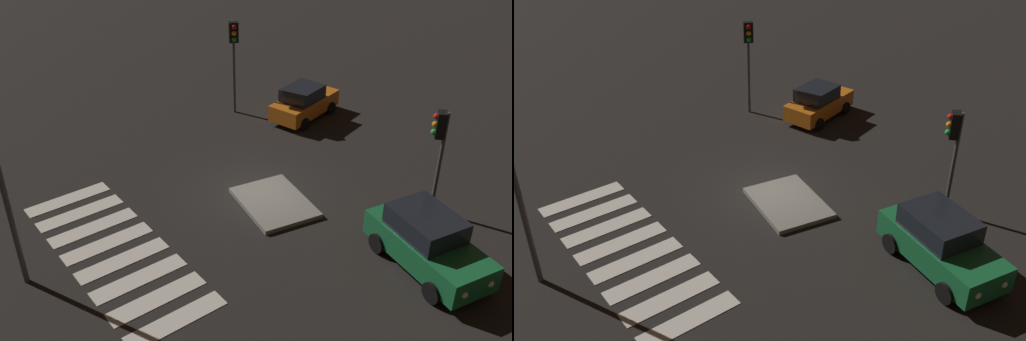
% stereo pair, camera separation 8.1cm
% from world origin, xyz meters
% --- Properties ---
extents(ground_plane, '(80.00, 80.00, 0.00)m').
position_xyz_m(ground_plane, '(0.00, 0.00, 0.00)').
color(ground_plane, black).
extents(traffic_island, '(3.56, 2.94, 0.18)m').
position_xyz_m(traffic_island, '(1.11, 0.02, 0.09)').
color(traffic_island, gray).
rests_on(traffic_island, ground).
extents(car_green, '(4.64, 2.68, 1.93)m').
position_xyz_m(car_green, '(6.85, 1.68, 0.95)').
color(car_green, '#196B38').
rests_on(car_green, ground).
extents(car_orange, '(2.44, 4.00, 1.64)m').
position_xyz_m(car_orange, '(-3.92, 5.96, 0.81)').
color(car_orange, orange).
rests_on(car_orange, ground).
extents(traffic_light_west, '(0.53, 0.54, 4.62)m').
position_xyz_m(traffic_light_west, '(-6.36, 3.59, 3.49)').
color(traffic_light_west, '#47474C').
rests_on(traffic_light_west, ground).
extents(traffic_light_north, '(0.53, 0.54, 4.06)m').
position_xyz_m(traffic_light_north, '(4.90, 4.31, 3.08)').
color(traffic_light_north, '#47474C').
rests_on(traffic_light_north, ground).
extents(crosswalk_near, '(8.75, 3.20, 0.02)m').
position_xyz_m(crosswalk_near, '(0.00, -6.06, 0.01)').
color(crosswalk_near, silver).
rests_on(crosswalk_near, ground).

